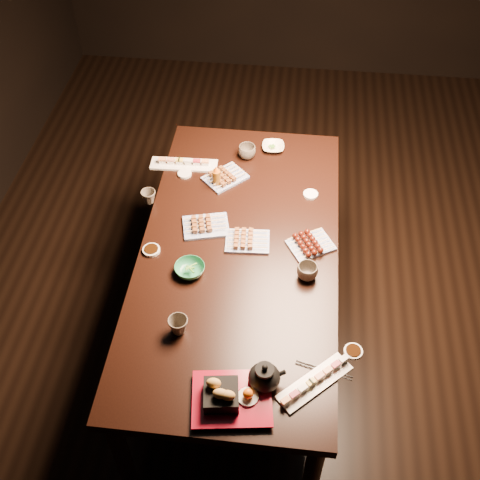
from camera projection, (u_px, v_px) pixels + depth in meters
name	position (u px, v px, depth m)	size (l,w,h in m)	color
ground	(294.00, 299.00, 3.49)	(5.00, 5.00, 0.00)	black
dining_table	(239.00, 301.00, 3.01)	(0.90, 1.80, 0.75)	black
sushi_platter_near	(315.00, 381.00, 2.26)	(0.32, 0.09, 0.04)	white
sushi_platter_far	(184.00, 162.00, 3.13)	(0.35, 0.10, 0.04)	white
yakitori_plate_center	(206.00, 223.00, 2.82)	(0.21, 0.15, 0.05)	#828EB6
yakitori_plate_right	(247.00, 239.00, 2.75)	(0.20, 0.15, 0.05)	#828EB6
yakitori_plate_left	(225.00, 175.00, 3.05)	(0.21, 0.15, 0.05)	#828EB6
tsukune_plate	(311.00, 243.00, 2.74)	(0.20, 0.14, 0.05)	#828EB6
edamame_bowl_green	(190.00, 269.00, 2.63)	(0.13, 0.13, 0.04)	#287B50
edamame_bowl_cream	(273.00, 147.00, 3.22)	(0.12, 0.12, 0.03)	beige
tempura_tray	(232.00, 394.00, 2.19)	(0.29, 0.24, 0.11)	black
teacup_near_left	(178.00, 326.00, 2.41)	(0.08, 0.08, 0.08)	#51493E
teacup_mid_right	(307.00, 272.00, 2.60)	(0.09, 0.09, 0.07)	#51493E
teacup_far_left	(149.00, 197.00, 2.93)	(0.07, 0.07, 0.07)	#51493E
teacup_far_right	(247.00, 152.00, 3.16)	(0.09, 0.09, 0.07)	#51493E
teapot	(264.00, 375.00, 2.23)	(0.14, 0.14, 0.12)	black
condiment_bottle	(216.00, 176.00, 2.99)	(0.04, 0.04, 0.12)	brown
sauce_dish_west	(151.00, 250.00, 2.73)	(0.08, 0.08, 0.01)	white
sauce_dish_east	(311.00, 194.00, 2.98)	(0.07, 0.07, 0.01)	white
sauce_dish_se	(353.00, 351.00, 2.37)	(0.08, 0.08, 0.01)	white
sauce_dish_nw	(185.00, 174.00, 3.09)	(0.07, 0.07, 0.01)	white
chopsticks_near	(240.00, 377.00, 2.29)	(0.20, 0.02, 0.01)	black
chopsticks_se	(324.00, 370.00, 2.31)	(0.22, 0.02, 0.01)	black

